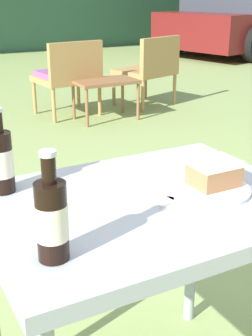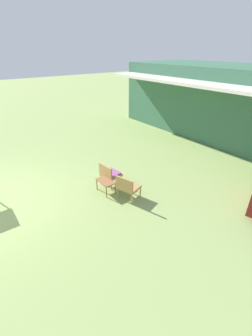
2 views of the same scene
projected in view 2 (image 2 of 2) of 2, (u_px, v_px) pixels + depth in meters
cabin_building at (244, 104)px, 10.27m from camera, size 11.70×5.57×3.15m
wicker_chair_cushioned at (110, 173)px, 6.92m from camera, size 0.62×0.55×0.74m
wicker_chair_plain at (127, 186)px, 6.27m from camera, size 0.68×0.63×0.74m
garden_side_table at (106, 182)px, 6.62m from camera, size 0.59×0.37×0.39m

